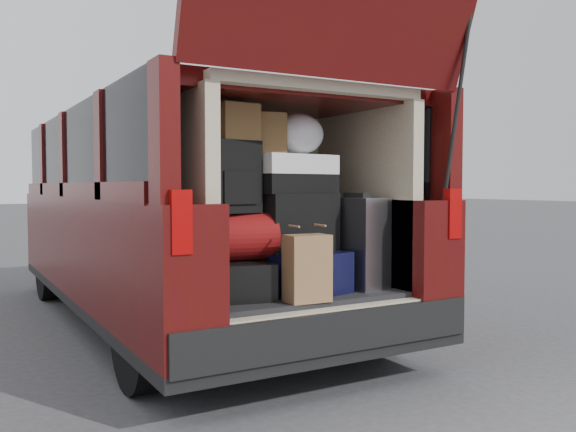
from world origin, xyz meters
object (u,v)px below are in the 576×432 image
object	(u,v)px
kraft_bag	(307,268)
twotone_duffel	(293,174)
navy_hardshell	(294,271)
black_soft_case	(295,222)
red_duffel	(238,237)
black_hardshell	(233,278)
silver_roller	(356,243)
backpack	(233,177)

from	to	relation	value
kraft_bag	twotone_duffel	world-z (taller)	twotone_duffel
navy_hardshell	kraft_bag	bearing A→B (deg)	-119.04
navy_hardshell	black_soft_case	size ratio (longest dim) A/B	1.18
red_duffel	twotone_duffel	size ratio (longest dim) A/B	0.80
black_hardshell	red_duffel	xyz separation A→B (m)	(0.02, -0.03, 0.24)
silver_roller	red_duffel	xyz separation A→B (m)	(-0.78, 0.07, 0.06)
twotone_duffel	navy_hardshell	bearing A→B (deg)	-122.96
black_soft_case	twotone_duffel	size ratio (longest dim) A/B	0.91
kraft_bag	silver_roller	bearing A→B (deg)	28.52
black_hardshell	red_duffel	world-z (taller)	red_duffel
red_duffel	black_soft_case	distance (m)	0.40
silver_roller	kraft_bag	distance (m)	0.58
black_hardshell	backpack	bearing A→B (deg)	-95.74
black_hardshell	navy_hardshell	distance (m)	0.39
silver_roller	twotone_duffel	world-z (taller)	twotone_duffel
navy_hardshell	black_soft_case	bearing A→B (deg)	39.20
kraft_bag	red_duffel	size ratio (longest dim) A/B	0.88
black_hardshell	backpack	world-z (taller)	backpack
kraft_bag	black_soft_case	distance (m)	0.44
kraft_bag	twotone_duffel	xyz separation A→B (m)	(0.13, 0.37, 0.52)
silver_roller	kraft_bag	world-z (taller)	silver_roller
silver_roller	twotone_duffel	xyz separation A→B (m)	(-0.39, 0.12, 0.43)
red_duffel	navy_hardshell	bearing A→B (deg)	6.35
backpack	red_duffel	bearing A→B (deg)	-29.32
black_hardshell	navy_hardshell	world-z (taller)	navy_hardshell
navy_hardshell	black_soft_case	distance (m)	0.30
black_hardshell	silver_roller	xyz separation A→B (m)	(0.80, -0.10, 0.18)
black_soft_case	backpack	bearing A→B (deg)	177.13
silver_roller	backpack	xyz separation A→B (m)	(-0.81, 0.08, 0.41)
red_duffel	black_soft_case	xyz separation A→B (m)	(0.40, 0.03, 0.07)
red_duffel	black_soft_case	size ratio (longest dim) A/B	0.88
backpack	twotone_duffel	xyz separation A→B (m)	(0.42, 0.04, 0.02)
backpack	twotone_duffel	bearing A→B (deg)	-1.67
black_soft_case	black_hardshell	bearing A→B (deg)	174.77
navy_hardshell	kraft_bag	distance (m)	0.34
silver_roller	red_duffel	bearing A→B (deg)	164.30
navy_hardshell	black_soft_case	world-z (taller)	black_soft_case
black_soft_case	backpack	world-z (taller)	backpack
navy_hardshell	kraft_bag	xyz separation A→B (m)	(-0.10, -0.32, 0.06)
kraft_bag	black_hardshell	bearing A→B (deg)	132.42
navy_hardshell	silver_roller	world-z (taller)	silver_roller
kraft_bag	twotone_duffel	distance (m)	0.65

